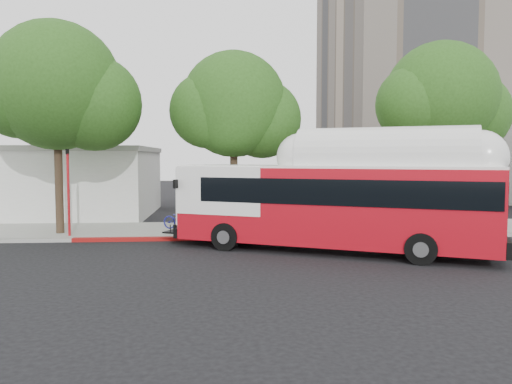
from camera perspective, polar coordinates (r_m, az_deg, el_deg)
ground at (r=18.25m, az=1.20°, el=-7.45°), size 120.00×120.00×0.00m
sidewalk at (r=24.62m, az=-0.23°, el=-4.28°), size 60.00×5.00×0.15m
curb_strip at (r=22.06m, az=0.24°, el=-5.25°), size 60.00×0.30×0.15m
red_curb_segment at (r=22.03m, az=-7.59°, el=-5.29°), size 10.00×0.32×0.16m
street_tree_left at (r=24.53m, az=-20.74°, el=10.73°), size 6.67×5.80×9.74m
street_tree_mid at (r=24.00m, az=-1.59°, el=9.46°), size 5.75×5.00×8.62m
street_tree_right at (r=26.29m, az=21.17°, el=9.48°), size 6.21×5.40×9.18m
apartment_tower at (r=51.79m, az=19.47°, el=19.45°), size 18.00×18.00×37.00m
low_commercial_bldg at (r=34.14m, az=-25.35°, el=1.14°), size 16.20×10.20×4.25m
transit_bus at (r=19.18m, az=8.77°, el=-1.59°), size 12.53×7.43×3.79m
signal_pole at (r=23.45m, az=-20.64°, el=-0.12°), size 0.11×0.38×3.98m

